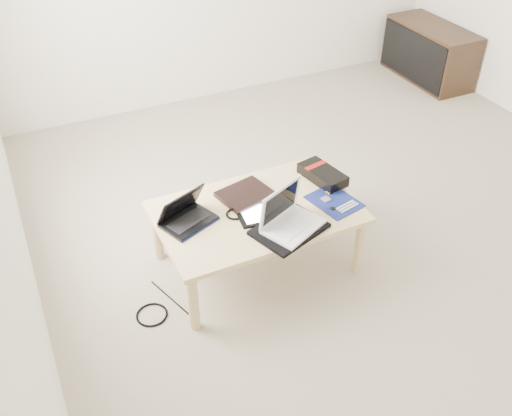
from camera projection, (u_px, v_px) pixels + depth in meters
name	position (u px, v px, depth m)	size (l,w,h in m)	color
ground	(351.00, 209.00, 3.80)	(4.00, 4.00, 0.00)	#B5A993
coffee_table	(257.00, 217.00, 3.17)	(1.10, 0.70, 0.40)	#DFC586
media_cabinet	(429.00, 53.00, 5.29)	(0.41, 0.90, 0.50)	#3C2818
book	(245.00, 195.00, 3.23)	(0.33, 0.29, 0.03)	black
netbook	(186.00, 216.00, 3.03)	(0.33, 0.29, 0.18)	black
tablet	(261.00, 214.00, 3.10)	(0.27, 0.22, 0.01)	black
remote	(264.00, 193.00, 3.25)	(0.07, 0.21, 0.02)	silver
neoprene_sleeve	(289.00, 229.00, 2.99)	(0.37, 0.27, 0.02)	black
white_laptop	(289.00, 218.00, 2.97)	(0.37, 0.32, 0.22)	white
motherboard	(335.00, 201.00, 3.20)	(0.28, 0.32, 0.01)	#0B1A4A
gpu_box	(323.00, 175.00, 3.36)	(0.20, 0.32, 0.07)	black
cable_coil	(235.00, 214.00, 3.10)	(0.10, 0.10, 0.01)	black
floor_cable_coil	(152.00, 315.00, 3.05)	(0.17, 0.17, 0.01)	black
floor_cable_trail	(170.00, 298.00, 3.15)	(0.01, 0.01, 0.35)	black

